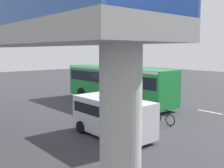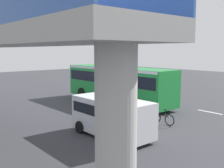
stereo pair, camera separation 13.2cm
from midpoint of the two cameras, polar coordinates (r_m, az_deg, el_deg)
name	(u,v)px [view 1 (the left image)]	position (r m, az deg, el deg)	size (l,w,h in m)	color
ground	(110,102)	(24.12, -0.67, -3.79)	(80.00, 80.00, 0.00)	#38383D
city_bus	(117,81)	(23.45, 0.95, 0.55)	(11.54, 2.85, 3.15)	#1E8C38
parked_van	(113,115)	(14.34, -0.14, -6.57)	(4.80, 2.17, 2.05)	silver
bicycle_black	(163,118)	(17.17, 10.68, -7.16)	(1.77, 0.44, 0.96)	black
traffic_sign	(124,75)	(29.32, 2.39, 1.89)	(0.08, 0.60, 2.80)	slate
lane_dash_leftmost	(210,112)	(21.44, 20.00, -5.62)	(2.00, 0.20, 0.01)	silver
lane_dash_left	(167,104)	(23.61, 11.52, -4.17)	(2.00, 0.20, 0.01)	silver
lane_dash_centre	(134,98)	(26.21, 4.62, -2.92)	(2.00, 0.20, 0.01)	silver
lane_dash_right	(108,93)	(29.13, -0.95, -1.88)	(2.00, 0.20, 0.01)	silver
lane_dash_rightmost	(87,89)	(32.29, -5.47, -1.02)	(2.00, 0.20, 0.01)	silver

